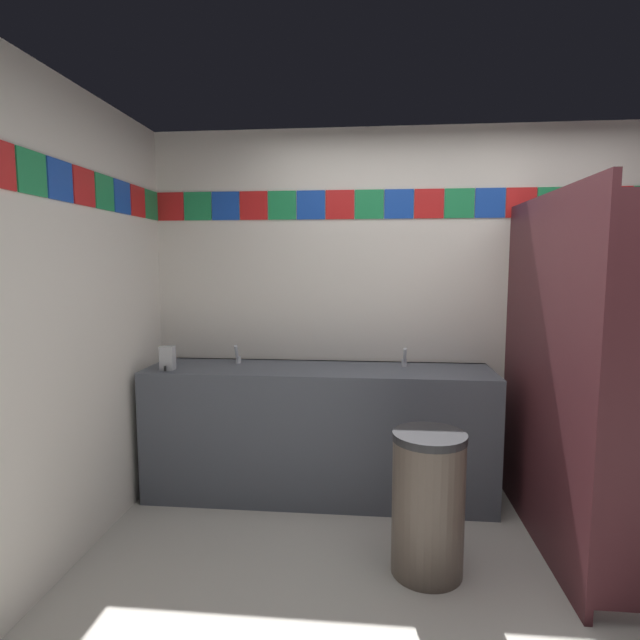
{
  "coord_description": "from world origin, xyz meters",
  "views": [
    {
      "loc": [
        -0.51,
        -2.11,
        1.6
      ],
      "look_at": [
        -0.81,
        0.89,
        1.26
      ],
      "focal_mm": 28.18,
      "sensor_mm": 36.0,
      "label": 1
    }
  ],
  "objects": [
    {
      "name": "ground_plane",
      "position": [
        0.0,
        0.0,
        0.0
      ],
      "size": [
        9.08,
        9.08,
        0.0
      ],
      "primitive_type": "plane",
      "color": "#B2ADA3"
    },
    {
      "name": "wall_back",
      "position": [
        -0.0,
        1.53,
        1.28
      ],
      "size": [
        4.13,
        0.09,
        2.54
      ],
      "color": "silver",
      "rests_on": "ground_plane"
    },
    {
      "name": "wall_side",
      "position": [
        -2.1,
        -0.0,
        1.28
      ],
      "size": [
        0.09,
        2.98,
        2.54
      ],
      "color": "silver",
      "rests_on": "ground_plane"
    },
    {
      "name": "vanity_counter",
      "position": [
        -0.85,
        1.21,
        0.46
      ],
      "size": [
        2.33,
        0.56,
        0.9
      ],
      "color": "#4C515B",
      "rests_on": "ground_plane"
    },
    {
      "name": "faucet_left",
      "position": [
        -1.43,
        1.3,
        0.95
      ],
      "size": [
        0.04,
        0.1,
        0.14
      ],
      "color": "silver",
      "rests_on": "vanity_counter"
    },
    {
      "name": "faucet_right",
      "position": [
        -0.26,
        1.3,
        0.95
      ],
      "size": [
        0.04,
        0.1,
        0.14
      ],
      "color": "silver",
      "rests_on": "vanity_counter"
    },
    {
      "name": "soap_dispenser",
      "position": [
        -1.84,
        1.05,
        0.97
      ],
      "size": [
        0.09,
        0.09,
        0.16
      ],
      "color": "#B7BABF",
      "rests_on": "vanity_counter"
    },
    {
      "name": "stall_divider",
      "position": [
        0.63,
        0.51,
        0.99
      ],
      "size": [
        0.92,
        1.45,
        1.98
      ],
      "color": "#471E23",
      "rests_on": "ground_plane"
    },
    {
      "name": "toilet",
      "position": [
        1.03,
        1.02,
        0.3
      ],
      "size": [
        0.39,
        0.49,
        0.74
      ],
      "color": "white",
      "rests_on": "ground_plane"
    },
    {
      "name": "trash_bin",
      "position": [
        -0.2,
        0.38,
        0.37
      ],
      "size": [
        0.38,
        0.38,
        0.75
      ],
      "color": "brown",
      "rests_on": "ground_plane"
    }
  ]
}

